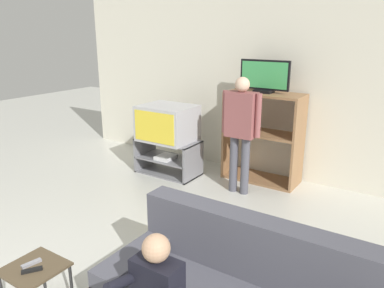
% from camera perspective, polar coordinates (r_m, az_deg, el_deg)
% --- Properties ---
extents(wall_back, '(6.40, 0.06, 2.60)m').
position_cam_1_polar(wall_back, '(5.59, 9.50, 8.78)').
color(wall_back, silver).
rests_on(wall_back, ground_plane).
extents(tv_stand, '(0.93, 0.50, 0.53)m').
position_cam_1_polar(tv_stand, '(5.60, -3.68, -1.98)').
color(tv_stand, slate).
rests_on(tv_stand, ground_plane).
extents(television_main, '(0.76, 0.64, 0.51)m').
position_cam_1_polar(television_main, '(5.45, -3.76, 3.22)').
color(television_main, '#B2B2B7').
rests_on(television_main, tv_stand).
extents(media_shelf, '(1.05, 0.48, 1.26)m').
position_cam_1_polar(media_shelf, '(5.33, 10.72, 1.10)').
color(media_shelf, '#8E6642').
rests_on(media_shelf, ground_plane).
extents(television_flat, '(0.69, 0.20, 0.44)m').
position_cam_1_polar(television_flat, '(5.18, 10.97, 9.95)').
color(television_flat, black).
rests_on(television_flat, media_shelf).
extents(snack_table, '(0.40, 0.40, 0.40)m').
position_cam_1_polar(snack_table, '(3.15, -22.80, -17.74)').
color(snack_table, brown).
rests_on(snack_table, ground_plane).
extents(remote_control_black, '(0.11, 0.14, 0.02)m').
position_cam_1_polar(remote_control_black, '(3.07, -23.25, -17.22)').
color(remote_control_black, black).
rests_on(remote_control_black, snack_table).
extents(remote_control_white, '(0.07, 0.15, 0.02)m').
position_cam_1_polar(remote_control_white, '(3.15, -23.27, -16.36)').
color(remote_control_white, gray).
rests_on(remote_control_white, snack_table).
extents(person_standing_adult, '(0.53, 0.20, 1.53)m').
position_cam_1_polar(person_standing_adult, '(4.79, 7.45, 2.90)').
color(person_standing_adult, '#4C4C56').
rests_on(person_standing_adult, ground_plane).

